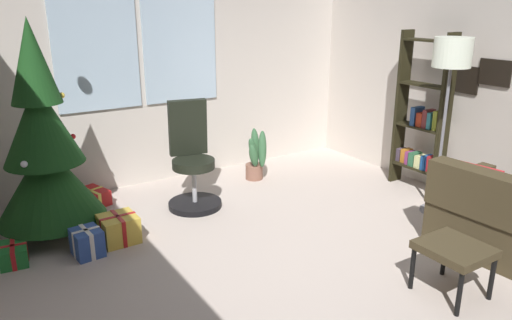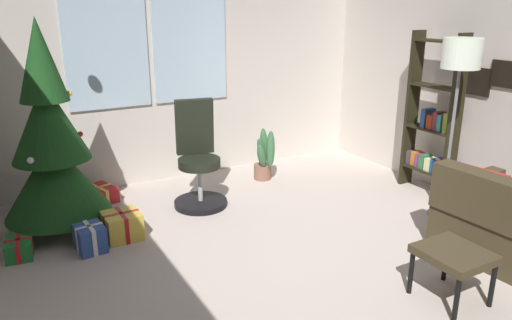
{
  "view_description": "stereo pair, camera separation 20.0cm",
  "coord_description": "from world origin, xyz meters",
  "views": [
    {
      "loc": [
        -2.25,
        -2.51,
        2.06
      ],
      "look_at": [
        -0.24,
        0.66,
        0.86
      ],
      "focal_mm": 34.38,
      "sensor_mm": 36.0,
      "label": 1
    },
    {
      "loc": [
        -2.08,
        -2.61,
        2.06
      ],
      "look_at": [
        -0.24,
        0.66,
        0.86
      ],
      "focal_mm": 34.38,
      "sensor_mm": 36.0,
      "label": 2
    }
  ],
  "objects": [
    {
      "name": "wall_back_with_windows",
      "position": [
        -0.02,
        2.93,
        1.41
      ],
      "size": [
        4.83,
        0.12,
        2.81
      ],
      "color": "beige",
      "rests_on": "ground_plane"
    },
    {
      "name": "footstool",
      "position": [
        0.66,
        -0.6,
        0.34
      ],
      "size": [
        0.43,
        0.46,
        0.4
      ],
      "color": "#3F3421",
      "rests_on": "ground_plane"
    },
    {
      "name": "gift_box_red",
      "position": [
        -1.14,
        2.54,
        0.08
      ],
      "size": [
        0.38,
        0.42,
        0.17
      ],
      "color": "red",
      "rests_on": "ground_plane"
    },
    {
      "name": "floor_lamp",
      "position": [
        1.82,
        0.45,
        1.5
      ],
      "size": [
        0.35,
        0.35,
        1.76
      ],
      "color": "slate",
      "rests_on": "ground_plane"
    },
    {
      "name": "gift_box_green",
      "position": [
        -2.0,
        1.62,
        0.08
      ],
      "size": [
        0.24,
        0.32,
        0.17
      ],
      "color": "#1E722D",
      "rests_on": "ground_plane"
    },
    {
      "name": "ground_plane",
      "position": [
        0.0,
        0.0,
        -0.05
      ],
      "size": [
        4.83,
        5.76,
        0.1
      ],
      "primitive_type": "cube",
      "color": "#C2B2A7"
    },
    {
      "name": "bookshelf",
      "position": [
        2.2,
        1.02,
        0.79
      ],
      "size": [
        0.18,
        0.64,
        1.78
      ],
      "color": "black",
      "rests_on": "ground_plane"
    },
    {
      "name": "potted_plant",
      "position": [
        0.79,
        2.29,
        0.27
      ],
      "size": [
        0.33,
        0.43,
        0.63
      ],
      "color": "#865947",
      "rests_on": "ground_plane"
    },
    {
      "name": "holiday_tree",
      "position": [
        -1.61,
        2.03,
        0.81
      ],
      "size": [
        0.96,
        0.96,
        2.42
      ],
      "color": "#4C331E",
      "rests_on": "ground_plane"
    },
    {
      "name": "office_chair",
      "position": [
        -0.21,
        1.95,
        0.44
      ],
      "size": [
        0.56,
        0.56,
        1.12
      ],
      "color": "black",
      "rests_on": "ground_plane"
    },
    {
      "name": "gift_box_blue",
      "position": [
        -1.45,
        1.44,
        0.12
      ],
      "size": [
        0.25,
        0.28,
        0.24
      ],
      "color": "#2D4C99",
      "rests_on": "ground_plane"
    },
    {
      "name": "gift_box_gold",
      "position": [
        -1.14,
        1.55,
        0.12
      ],
      "size": [
        0.32,
        0.32,
        0.25
      ],
      "color": "gold",
      "rests_on": "ground_plane"
    }
  ]
}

